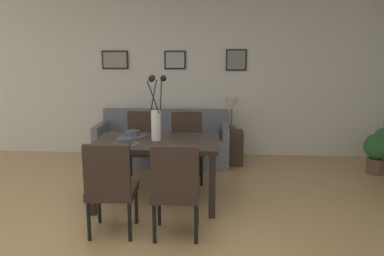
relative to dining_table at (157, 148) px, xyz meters
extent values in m
plane|color=tan|center=(-0.17, -1.01, -0.65)|extent=(9.00, 9.00, 0.00)
cube|color=white|center=(-0.17, 2.24, 0.65)|extent=(9.00, 0.10, 2.60)
cube|color=black|center=(0.00, 0.00, 0.06)|extent=(1.40, 0.91, 0.05)
cube|color=black|center=(0.64, 0.40, -0.31)|extent=(0.07, 0.07, 0.69)
cube|color=black|center=(-0.64, 0.40, -0.31)|extent=(0.07, 0.07, 0.69)
cube|color=black|center=(0.64, -0.40, -0.31)|extent=(0.07, 0.07, 0.69)
cube|color=black|center=(-0.64, -0.40, -0.31)|extent=(0.07, 0.07, 0.69)
cube|color=#33261E|center=(-0.31, -0.78, -0.23)|extent=(0.46, 0.46, 0.08)
cube|color=#33261E|center=(-0.30, -0.97, 0.03)|extent=(0.42, 0.08, 0.48)
cylinder|color=black|center=(-0.13, -0.58, -0.46)|extent=(0.04, 0.04, 0.38)
cylinder|color=black|center=(-0.51, -0.60, -0.46)|extent=(0.04, 0.04, 0.38)
cylinder|color=black|center=(-0.11, -0.96, -0.46)|extent=(0.04, 0.04, 0.38)
cylinder|color=black|center=(-0.49, -0.98, -0.46)|extent=(0.04, 0.04, 0.38)
cube|color=#33261E|center=(-0.33, 0.77, -0.23)|extent=(0.45, 0.45, 0.08)
cube|color=#33261E|center=(-0.33, 0.96, 0.03)|extent=(0.42, 0.06, 0.48)
cylinder|color=black|center=(-0.52, 0.58, -0.46)|extent=(0.04, 0.04, 0.38)
cylinder|color=black|center=(-0.14, 0.58, -0.46)|extent=(0.04, 0.04, 0.38)
cylinder|color=black|center=(-0.52, 0.96, -0.46)|extent=(0.04, 0.04, 0.38)
cylinder|color=black|center=(-0.14, 0.96, -0.46)|extent=(0.04, 0.04, 0.38)
cube|color=#33261E|center=(0.31, -0.80, -0.23)|extent=(0.45, 0.45, 0.08)
cube|color=#33261E|center=(0.31, -0.99, 0.03)|extent=(0.42, 0.07, 0.48)
cylinder|color=black|center=(0.49, -0.60, -0.46)|extent=(0.04, 0.04, 0.38)
cylinder|color=black|center=(0.11, -0.61, -0.46)|extent=(0.04, 0.04, 0.38)
cylinder|color=black|center=(0.50, -0.98, -0.46)|extent=(0.04, 0.04, 0.38)
cylinder|color=black|center=(0.12, -0.99, -0.46)|extent=(0.04, 0.04, 0.38)
cube|color=#33261E|center=(0.29, 0.76, -0.23)|extent=(0.47, 0.47, 0.08)
cube|color=#33261E|center=(0.28, 0.95, 0.03)|extent=(0.42, 0.09, 0.48)
cylinder|color=black|center=(0.12, 0.56, -0.46)|extent=(0.04, 0.04, 0.38)
cylinder|color=black|center=(0.49, 0.59, -0.46)|extent=(0.04, 0.04, 0.38)
cylinder|color=black|center=(0.09, 0.94, -0.46)|extent=(0.04, 0.04, 0.38)
cylinder|color=black|center=(0.47, 0.97, -0.46)|extent=(0.04, 0.04, 0.38)
cylinder|color=white|center=(0.00, 0.00, 0.26)|extent=(0.11, 0.11, 0.34)
cylinder|color=black|center=(0.06, 0.02, 0.59)|extent=(0.05, 0.12, 0.37)
sphere|color=black|center=(0.09, 0.03, 0.79)|extent=(0.07, 0.07, 0.07)
cylinder|color=black|center=(-0.03, 0.05, 0.59)|extent=(0.08, 0.05, 0.38)
sphere|color=black|center=(-0.05, 0.08, 0.79)|extent=(0.07, 0.07, 0.07)
cylinder|color=black|center=(-0.02, -0.06, 0.59)|extent=(0.15, 0.06, 0.36)
sphere|color=black|center=(-0.03, -0.09, 0.79)|extent=(0.07, 0.07, 0.07)
cylinder|color=#4C4742|center=(-0.32, -0.21, 0.09)|extent=(0.32, 0.32, 0.01)
cylinder|color=#475166|center=(-0.32, -0.21, 0.13)|extent=(0.17, 0.17, 0.06)
cylinder|color=#3C4556|center=(-0.32, -0.21, 0.14)|extent=(0.13, 0.13, 0.04)
cylinder|color=#4C4742|center=(-0.32, 0.21, 0.09)|extent=(0.32, 0.32, 0.01)
cylinder|color=#475166|center=(-0.32, 0.21, 0.13)|extent=(0.17, 0.17, 0.06)
cylinder|color=#3C4556|center=(-0.32, 0.21, 0.14)|extent=(0.13, 0.13, 0.04)
cube|color=slate|center=(-0.14, 1.64, -0.44)|extent=(2.04, 0.84, 0.42)
cube|color=slate|center=(-0.14, 1.98, -0.04)|extent=(2.04, 0.16, 0.38)
cube|color=slate|center=(0.83, 1.64, -0.13)|extent=(0.10, 0.84, 0.20)
cube|color=slate|center=(-1.11, 1.64, -0.13)|extent=(0.10, 0.84, 0.20)
cube|color=#3D2D23|center=(0.92, 1.65, -0.39)|extent=(0.36, 0.36, 0.52)
cylinder|color=#4C4C51|center=(0.92, 1.65, -0.09)|extent=(0.12, 0.12, 0.08)
cylinder|color=#4C4C51|center=(0.92, 1.65, 0.09)|extent=(0.02, 0.02, 0.30)
cone|color=silver|center=(0.92, 1.65, 0.29)|extent=(0.22, 0.22, 0.18)
cube|color=black|center=(-1.00, 2.17, 0.94)|extent=(0.44, 0.02, 0.30)
cube|color=#9E9389|center=(-1.00, 2.16, 0.94)|extent=(0.39, 0.01, 0.25)
cube|color=black|center=(0.00, 2.17, 0.94)|extent=(0.35, 0.02, 0.30)
cube|color=#B2B2AD|center=(0.00, 2.16, 0.94)|extent=(0.30, 0.01, 0.25)
cube|color=black|center=(1.00, 2.17, 0.94)|extent=(0.34, 0.02, 0.35)
cube|color=gray|center=(1.00, 2.16, 0.94)|extent=(0.29, 0.01, 0.30)
cylinder|color=brown|center=(2.98, 1.26, -0.54)|extent=(0.24, 0.24, 0.22)
sphere|color=#2D6633|center=(2.98, 1.26, -0.25)|extent=(0.36, 0.36, 0.36)
sphere|color=#2D6633|center=(3.03, 1.23, -0.09)|extent=(0.22, 0.22, 0.22)
camera|label=1|loc=(0.66, -4.27, 1.09)|focal=36.44mm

